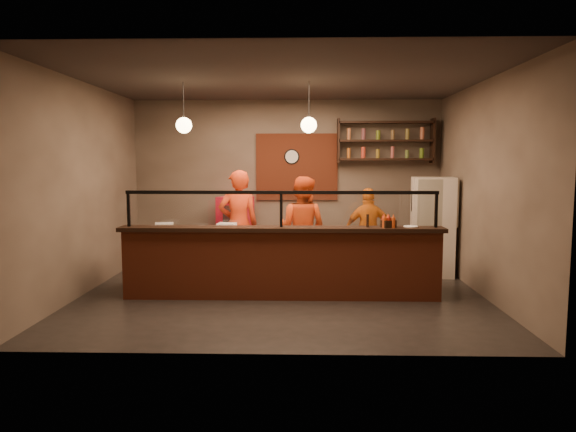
{
  "coord_description": "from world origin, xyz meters",
  "views": [
    {
      "loc": [
        0.29,
        -7.65,
        1.99
      ],
      "look_at": [
        0.08,
        0.3,
        1.16
      ],
      "focal_mm": 32.0,
      "sensor_mm": 36.0,
      "label": 1
    }
  ],
  "objects_px": {
    "cook_mid": "(302,228)",
    "fridge": "(432,226)",
    "pizza_dough": "(353,233)",
    "pepper_mill": "(368,221)",
    "wall_clock": "(292,157)",
    "cook_right": "(369,231)",
    "cook_left": "(238,224)",
    "condiment_caddy": "(388,224)",
    "red_cooler": "(235,231)"
  },
  "relations": [
    {
      "from": "wall_clock",
      "to": "fridge",
      "type": "bearing_deg",
      "value": -23.37
    },
    {
      "from": "cook_right",
      "to": "pizza_dough",
      "type": "relative_size",
      "value": 3.18
    },
    {
      "from": "pepper_mill",
      "to": "cook_mid",
      "type": "bearing_deg",
      "value": 126.82
    },
    {
      "from": "wall_clock",
      "to": "pepper_mill",
      "type": "bearing_deg",
      "value": -67.34
    },
    {
      "from": "wall_clock",
      "to": "cook_mid",
      "type": "bearing_deg",
      "value": -82.19
    },
    {
      "from": "cook_mid",
      "to": "fridge",
      "type": "distance_m",
      "value": 2.33
    },
    {
      "from": "red_cooler",
      "to": "pizza_dough",
      "type": "height_order",
      "value": "red_cooler"
    },
    {
      "from": "cook_right",
      "to": "pepper_mill",
      "type": "bearing_deg",
      "value": 79.17
    },
    {
      "from": "condiment_caddy",
      "to": "pepper_mill",
      "type": "height_order",
      "value": "pepper_mill"
    },
    {
      "from": "cook_left",
      "to": "fridge",
      "type": "xyz_separation_m",
      "value": [
        3.39,
        0.34,
        -0.07
      ]
    },
    {
      "from": "red_cooler",
      "to": "condiment_caddy",
      "type": "xyz_separation_m",
      "value": [
        2.52,
        -2.46,
        0.45
      ]
    },
    {
      "from": "pepper_mill",
      "to": "wall_clock",
      "type": "bearing_deg",
      "value": 112.66
    },
    {
      "from": "pizza_dough",
      "to": "pepper_mill",
      "type": "height_order",
      "value": "pepper_mill"
    },
    {
      "from": "fridge",
      "to": "red_cooler",
      "type": "distance_m",
      "value": 3.67
    },
    {
      "from": "red_cooler",
      "to": "pepper_mill",
      "type": "relative_size",
      "value": 7.16
    },
    {
      "from": "fridge",
      "to": "pepper_mill",
      "type": "bearing_deg",
      "value": -120.92
    },
    {
      "from": "cook_right",
      "to": "fridge",
      "type": "height_order",
      "value": "fridge"
    },
    {
      "from": "wall_clock",
      "to": "cook_right",
      "type": "distance_m",
      "value": 2.16
    },
    {
      "from": "wall_clock",
      "to": "cook_mid",
      "type": "height_order",
      "value": "wall_clock"
    },
    {
      "from": "wall_clock",
      "to": "red_cooler",
      "type": "distance_m",
      "value": 1.82
    },
    {
      "from": "red_cooler",
      "to": "condiment_caddy",
      "type": "distance_m",
      "value": 3.55
    },
    {
      "from": "wall_clock",
      "to": "condiment_caddy",
      "type": "bearing_deg",
      "value": -62.57
    },
    {
      "from": "cook_left",
      "to": "cook_right",
      "type": "bearing_deg",
      "value": 176.29
    },
    {
      "from": "cook_left",
      "to": "pizza_dough",
      "type": "relative_size",
      "value": 3.85
    },
    {
      "from": "cook_mid",
      "to": "pepper_mill",
      "type": "xyz_separation_m",
      "value": [
        0.94,
        -1.26,
        0.28
      ]
    },
    {
      "from": "cook_left",
      "to": "fridge",
      "type": "bearing_deg",
      "value": 171.07
    },
    {
      "from": "wall_clock",
      "to": "pizza_dough",
      "type": "distance_m",
      "value": 2.78
    },
    {
      "from": "cook_left",
      "to": "condiment_caddy",
      "type": "distance_m",
      "value": 2.7
    },
    {
      "from": "cook_left",
      "to": "pepper_mill",
      "type": "bearing_deg",
      "value": 132.25
    },
    {
      "from": "cook_right",
      "to": "pepper_mill",
      "type": "xyz_separation_m",
      "value": [
        -0.25,
        -1.77,
        0.38
      ]
    },
    {
      "from": "cook_right",
      "to": "condiment_caddy",
      "type": "distance_m",
      "value": 1.83
    },
    {
      "from": "wall_clock",
      "to": "pepper_mill",
      "type": "relative_size",
      "value": 1.61
    },
    {
      "from": "cook_left",
      "to": "red_cooler",
      "type": "distance_m",
      "value": 1.16
    },
    {
      "from": "cook_mid",
      "to": "pizza_dough",
      "type": "relative_size",
      "value": 3.63
    },
    {
      "from": "cook_left",
      "to": "cook_right",
      "type": "xyz_separation_m",
      "value": [
        2.29,
        0.44,
        -0.16
      ]
    },
    {
      "from": "cook_left",
      "to": "condiment_caddy",
      "type": "xyz_separation_m",
      "value": [
        2.33,
        -1.35,
        0.18
      ]
    },
    {
      "from": "wall_clock",
      "to": "cook_right",
      "type": "bearing_deg",
      "value": -34.99
    },
    {
      "from": "cook_mid",
      "to": "cook_right",
      "type": "height_order",
      "value": "cook_mid"
    },
    {
      "from": "pepper_mill",
      "to": "red_cooler",
      "type": "bearing_deg",
      "value": 132.48
    },
    {
      "from": "wall_clock",
      "to": "cook_left",
      "type": "xyz_separation_m",
      "value": [
        -0.89,
        -1.42,
        -1.17
      ]
    },
    {
      "from": "pizza_dough",
      "to": "wall_clock",
      "type": "bearing_deg",
      "value": 113.02
    },
    {
      "from": "cook_mid",
      "to": "red_cooler",
      "type": "relative_size",
      "value": 1.32
    },
    {
      "from": "cook_left",
      "to": "cook_right",
      "type": "height_order",
      "value": "cook_left"
    },
    {
      "from": "cook_right",
      "to": "red_cooler",
      "type": "xyz_separation_m",
      "value": [
        -2.48,
        0.67,
        -0.1
      ]
    },
    {
      "from": "wall_clock",
      "to": "cook_right",
      "type": "height_order",
      "value": "wall_clock"
    },
    {
      "from": "cook_mid",
      "to": "pepper_mill",
      "type": "bearing_deg",
      "value": 150.51
    },
    {
      "from": "fridge",
      "to": "pizza_dough",
      "type": "distance_m",
      "value": 1.96
    },
    {
      "from": "pizza_dough",
      "to": "pepper_mill",
      "type": "relative_size",
      "value": 2.6
    },
    {
      "from": "fridge",
      "to": "red_cooler",
      "type": "xyz_separation_m",
      "value": [
        -3.58,
        0.77,
        -0.2
      ]
    },
    {
      "from": "cook_mid",
      "to": "pizza_dough",
      "type": "height_order",
      "value": "cook_mid"
    }
  ]
}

